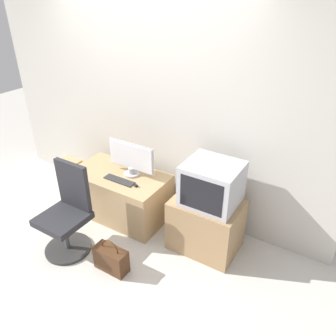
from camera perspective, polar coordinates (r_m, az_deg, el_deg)
ground_plane at (r=3.59m, az=-15.33°, el=-15.55°), size 12.00×12.00×0.00m
wall_back at (r=3.76m, az=-3.40°, el=11.09°), size 4.40×0.05×2.60m
desk at (r=3.98m, az=-8.25°, el=-4.51°), size 1.13×0.63×0.56m
side_stand at (r=3.48m, az=6.59°, el=-9.78°), size 0.69×0.51×0.58m
main_monitor at (r=3.70m, az=-6.45°, el=1.66°), size 0.61×0.18×0.40m
keyboard at (r=3.69m, az=-8.48°, el=-2.14°), size 0.38×0.10×0.01m
mouse at (r=3.56m, az=-5.57°, el=-3.10°), size 0.05×0.04×0.03m
crt_tv at (r=3.19m, az=7.63°, el=-2.79°), size 0.53×0.48×0.43m
office_chair at (r=3.54m, az=-17.12°, el=-7.86°), size 0.48×0.48×0.96m
cardboard_box_lower at (r=4.50m, az=-15.96°, el=-3.37°), size 0.32×0.18×0.26m
cardboard_box_upper at (r=4.36m, az=-16.45°, el=-0.35°), size 0.27×0.17×0.29m
handbag at (r=3.37m, az=-9.86°, el=-15.33°), size 0.34×0.15×0.37m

